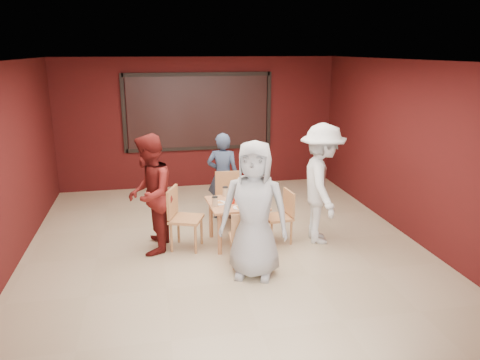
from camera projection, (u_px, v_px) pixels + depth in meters
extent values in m
plane|color=tan|center=(226.00, 248.00, 7.21)|extent=(7.00, 7.00, 0.00)
cube|color=black|center=(198.00, 112.00, 10.02)|extent=(3.00, 0.02, 1.50)
cube|color=#BB784C|center=(237.00, 203.00, 7.21)|extent=(0.90, 0.90, 0.04)
cylinder|color=#BB784C|center=(211.00, 218.00, 7.54)|extent=(0.06, 0.06, 0.64)
cylinder|color=#BB784C|center=(252.00, 215.00, 7.70)|extent=(0.06, 0.06, 0.64)
cylinder|color=#BB784C|center=(220.00, 234.00, 6.90)|extent=(0.06, 0.06, 0.64)
cylinder|color=#BB784C|center=(264.00, 230.00, 7.06)|extent=(0.06, 0.06, 0.64)
cylinder|color=silver|center=(240.00, 208.00, 6.94)|extent=(0.22, 0.22, 0.01)
cone|color=gold|center=(240.00, 207.00, 6.94)|extent=(0.20, 0.20, 0.02)
cylinder|color=beige|center=(249.00, 205.00, 6.87)|extent=(0.09, 0.09, 0.14)
cylinder|color=black|center=(249.00, 200.00, 6.85)|extent=(0.09, 0.09, 0.01)
cylinder|color=silver|center=(233.00, 197.00, 7.46)|extent=(0.22, 0.22, 0.01)
cone|color=gold|center=(233.00, 196.00, 7.45)|extent=(0.20, 0.20, 0.02)
cylinder|color=beige|center=(225.00, 192.00, 7.49)|extent=(0.09, 0.09, 0.14)
cylinder|color=black|center=(225.00, 187.00, 7.47)|extent=(0.09, 0.09, 0.01)
cylinder|color=silver|center=(219.00, 203.00, 7.15)|extent=(0.22, 0.22, 0.01)
cone|color=gold|center=(219.00, 202.00, 7.14)|extent=(0.20, 0.20, 0.02)
cylinder|color=beige|center=(215.00, 202.00, 7.00)|extent=(0.09, 0.09, 0.14)
cylinder|color=black|center=(215.00, 197.00, 6.98)|extent=(0.09, 0.09, 0.01)
cylinder|color=silver|center=(254.00, 201.00, 7.25)|extent=(0.22, 0.22, 0.01)
cone|color=gold|center=(254.00, 200.00, 7.25)|extent=(0.20, 0.20, 0.02)
cylinder|color=beige|center=(257.00, 194.00, 7.36)|extent=(0.09, 0.09, 0.14)
cylinder|color=black|center=(257.00, 190.00, 7.34)|extent=(0.09, 0.09, 0.01)
cylinder|color=silver|center=(242.00, 199.00, 7.18)|extent=(0.06, 0.06, 0.10)
cylinder|color=silver|center=(239.00, 201.00, 7.12)|extent=(0.05, 0.05, 0.08)
cylinder|color=#B11B0C|center=(233.00, 199.00, 7.13)|extent=(0.07, 0.07, 0.15)
cube|color=black|center=(235.00, 198.00, 7.26)|extent=(0.11, 0.05, 0.10)
cube|color=#C3824C|center=(244.00, 238.00, 6.56)|extent=(0.42, 0.42, 0.04)
cylinder|color=#C3824C|center=(253.00, 246.00, 6.79)|extent=(0.03, 0.03, 0.38)
cylinder|color=#C3824C|center=(232.00, 247.00, 6.75)|extent=(0.03, 0.03, 0.38)
cylinder|color=#C3824C|center=(257.00, 256.00, 6.48)|extent=(0.03, 0.03, 0.38)
cylinder|color=#C3824C|center=(234.00, 257.00, 6.45)|extent=(0.03, 0.03, 0.38)
cube|color=#C3824C|center=(246.00, 227.00, 6.33)|extent=(0.40, 0.06, 0.38)
cube|color=#C3824C|center=(230.00, 200.00, 8.01)|extent=(0.46, 0.46, 0.04)
cylinder|color=#C3824C|center=(221.00, 217.00, 7.88)|extent=(0.04, 0.04, 0.43)
cylinder|color=#C3824C|center=(242.00, 216.00, 7.93)|extent=(0.04, 0.04, 0.43)
cylinder|color=#C3824C|center=(218.00, 210.00, 8.22)|extent=(0.04, 0.04, 0.43)
cylinder|color=#C3824C|center=(238.00, 209.00, 8.27)|extent=(0.04, 0.04, 0.43)
cube|color=#C3824C|center=(228.00, 183.00, 8.13)|extent=(0.44, 0.05, 0.42)
cube|color=#C3824C|center=(186.00, 219.00, 7.08)|extent=(0.59, 0.59, 0.04)
cylinder|color=#C3824C|center=(196.00, 240.00, 6.94)|extent=(0.04, 0.04, 0.45)
cylinder|color=#C3824C|center=(201.00, 230.00, 7.30)|extent=(0.04, 0.04, 0.45)
cylinder|color=#C3824C|center=(171.00, 238.00, 7.00)|extent=(0.04, 0.04, 0.45)
cylinder|color=#C3824C|center=(178.00, 229.00, 7.35)|extent=(0.04, 0.04, 0.45)
cube|color=#C3824C|center=(172.00, 202.00, 7.04)|extent=(0.20, 0.44, 0.44)
cube|color=#C3824C|center=(278.00, 217.00, 7.32)|extent=(0.44, 0.44, 0.04)
cylinder|color=#C3824C|center=(264.00, 228.00, 7.48)|extent=(0.03, 0.03, 0.39)
cylinder|color=#C3824C|center=(272.00, 235.00, 7.18)|extent=(0.03, 0.03, 0.39)
cylinder|color=#C3824C|center=(283.00, 225.00, 7.58)|extent=(0.03, 0.03, 0.39)
cylinder|color=#C3824C|center=(291.00, 233.00, 7.28)|extent=(0.03, 0.03, 0.39)
cube|color=#C3824C|center=(289.00, 202.00, 7.31)|extent=(0.08, 0.40, 0.38)
imported|color=#A5A5A5|center=(254.00, 210.00, 6.11)|extent=(1.05, 0.87, 1.85)
imported|color=#33415B|center=(223.00, 176.00, 8.30)|extent=(0.65, 0.52, 1.56)
imported|color=maroon|center=(149.00, 194.00, 6.87)|extent=(0.82, 0.97, 1.79)
imported|color=silver|center=(322.00, 184.00, 7.24)|extent=(0.89, 1.31, 1.88)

